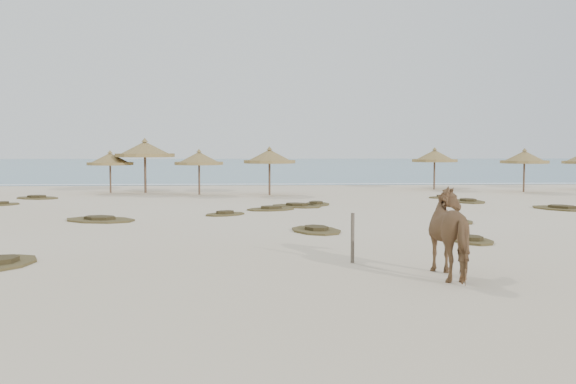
% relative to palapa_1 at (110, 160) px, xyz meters
% --- Properties ---
extents(ground, '(160.00, 160.00, 0.00)m').
position_rel_palapa_1_xyz_m(ground, '(8.11, -18.17, -1.88)').
color(ground, beige).
rests_on(ground, ground).
extents(ocean, '(200.00, 100.00, 0.01)m').
position_rel_palapa_1_xyz_m(ocean, '(8.11, 56.83, -1.87)').
color(ocean, '#2C6686').
rests_on(ocean, ground).
extents(foam_line, '(70.00, 0.60, 0.01)m').
position_rel_palapa_1_xyz_m(foam_line, '(8.11, 7.83, -1.87)').
color(foam_line, white).
rests_on(foam_line, ground).
extents(palapa_1, '(3.24, 3.24, 2.42)m').
position_rel_palapa_1_xyz_m(palapa_1, '(0.00, 0.00, 0.00)').
color(palapa_1, brown).
rests_on(palapa_1, ground).
extents(palapa_2, '(3.69, 3.69, 3.11)m').
position_rel_palapa_1_xyz_m(palapa_2, '(1.96, -0.02, 0.54)').
color(palapa_2, brown).
rests_on(palapa_2, ground).
extents(palapa_3, '(3.51, 3.51, 2.50)m').
position_rel_palapa_1_xyz_m(palapa_3, '(5.12, -1.55, 0.06)').
color(palapa_3, brown).
rests_on(palapa_3, ground).
extents(palapa_4, '(3.00, 3.00, 2.64)m').
position_rel_palapa_1_xyz_m(palapa_4, '(8.95, -1.98, 0.17)').
color(palapa_4, brown).
rests_on(palapa_4, ground).
extents(palapa_5, '(3.28, 3.28, 2.59)m').
position_rel_palapa_1_xyz_m(palapa_5, '(19.11, 2.01, 0.13)').
color(palapa_5, brown).
rests_on(palapa_5, ground).
extents(palapa_6, '(3.28, 3.28, 2.54)m').
position_rel_palapa_1_xyz_m(palapa_6, '(23.67, -0.43, 0.09)').
color(palapa_6, brown).
rests_on(palapa_6, ground).
extents(horse, '(1.09, 2.14, 1.76)m').
position_rel_palapa_1_xyz_m(horse, '(12.16, -24.17, -1.00)').
color(horse, brown).
rests_on(horse, ground).
extents(fence_post_near, '(0.09, 0.09, 1.12)m').
position_rel_palapa_1_xyz_m(fence_post_near, '(10.34, -22.53, -1.32)').
color(fence_post_near, brown).
rests_on(fence_post_near, ground).
extents(scrub_1, '(3.16, 2.69, 0.16)m').
position_rel_palapa_1_xyz_m(scrub_1, '(2.72, -13.92, -1.83)').
color(scrub_1, brown).
rests_on(scrub_1, ground).
extents(scrub_2, '(1.97, 1.87, 0.16)m').
position_rel_palapa_1_xyz_m(scrub_2, '(7.02, -12.22, -1.83)').
color(scrub_2, brown).
rests_on(scrub_2, ground).
extents(scrub_3, '(2.73, 2.48, 0.16)m').
position_rel_palapa_1_xyz_m(scrub_3, '(9.96, -8.99, -1.83)').
color(scrub_3, brown).
rests_on(scrub_3, ground).
extents(scrub_4, '(1.35, 1.89, 0.16)m').
position_rel_palapa_1_xyz_m(scrub_4, '(15.03, -14.95, -1.83)').
color(scrub_4, brown).
rests_on(scrub_4, ground).
extents(scrub_5, '(1.60, 2.34, 0.16)m').
position_rel_palapa_1_xyz_m(scrub_5, '(18.17, -7.02, -1.83)').
color(scrub_5, brown).
rests_on(scrub_5, ground).
extents(scrub_6, '(2.84, 2.50, 0.16)m').
position_rel_palapa_1_xyz_m(scrub_6, '(-2.81, -3.83, -1.83)').
color(scrub_6, brown).
rests_on(scrub_6, ground).
extents(scrub_7, '(1.52, 2.04, 0.16)m').
position_rel_palapa_1_xyz_m(scrub_7, '(10.90, -8.14, -1.83)').
color(scrub_7, brown).
rests_on(scrub_7, ground).
extents(scrub_9, '(1.95, 2.48, 0.16)m').
position_rel_palapa_1_xyz_m(scrub_9, '(10.03, -17.14, -1.83)').
color(scrub_9, brown).
rests_on(scrub_9, ground).
extents(scrub_10, '(1.76, 1.39, 0.16)m').
position_rel_palapa_1_xyz_m(scrub_10, '(17.71, -4.56, -1.83)').
color(scrub_10, brown).
rests_on(scrub_10, ground).
extents(scrub_11, '(1.57, 2.21, 0.16)m').
position_rel_palapa_1_xyz_m(scrub_11, '(2.59, -22.35, -1.83)').
color(scrub_11, brown).
rests_on(scrub_11, ground).
extents(scrub_12, '(1.12, 1.66, 0.16)m').
position_rel_palapa_1_xyz_m(scrub_12, '(14.09, -19.54, -1.83)').
color(scrub_12, brown).
rests_on(scrub_12, ground).
extents(scrub_13, '(2.39, 1.97, 0.16)m').
position_rel_palapa_1_xyz_m(scrub_13, '(8.81, -10.31, -1.83)').
color(scrub_13, brown).
rests_on(scrub_13, ground).
extents(scrub_14, '(2.07, 2.05, 0.16)m').
position_rel_palapa_1_xyz_m(scrub_14, '(-3.21, -7.54, -1.83)').
color(scrub_14, brown).
rests_on(scrub_14, ground).
extents(scrub_15, '(2.84, 3.21, 0.16)m').
position_rel_palapa_1_xyz_m(scrub_15, '(20.95, -10.64, -1.83)').
color(scrub_15, brown).
rests_on(scrub_15, ground).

